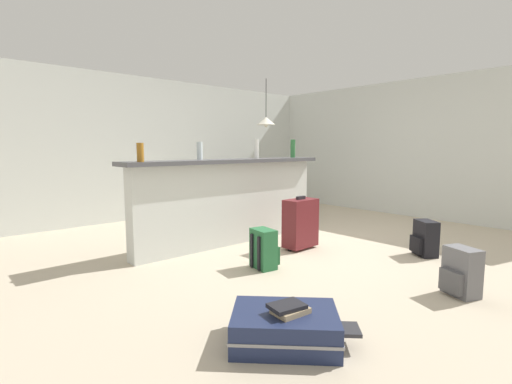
% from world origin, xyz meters
% --- Properties ---
extents(ground_plane, '(13.00, 13.00, 0.05)m').
position_xyz_m(ground_plane, '(0.00, 0.00, -0.03)').
color(ground_plane, beige).
extents(wall_back, '(6.60, 0.10, 2.50)m').
position_xyz_m(wall_back, '(0.00, 3.05, 1.25)').
color(wall_back, silver).
rests_on(wall_back, ground_plane).
extents(wall_right, '(0.10, 6.00, 2.50)m').
position_xyz_m(wall_right, '(3.05, 0.30, 1.25)').
color(wall_right, silver).
rests_on(wall_right, ground_plane).
extents(partition_half_wall, '(2.80, 0.20, 1.07)m').
position_xyz_m(partition_half_wall, '(-0.69, 0.57, 0.54)').
color(partition_half_wall, silver).
rests_on(partition_half_wall, ground_plane).
extents(bar_countertop, '(2.96, 0.40, 0.05)m').
position_xyz_m(bar_countertop, '(-0.69, 0.57, 1.10)').
color(bar_countertop, '#4C4C51').
rests_on(bar_countertop, partition_half_wall).
extents(bottle_amber, '(0.07, 0.07, 0.20)m').
position_xyz_m(bottle_amber, '(-1.98, 0.47, 1.22)').
color(bottle_amber, '#9E661E').
rests_on(bottle_amber, bar_countertop).
extents(bottle_clear, '(0.07, 0.07, 0.22)m').
position_xyz_m(bottle_clear, '(-1.11, 0.66, 1.23)').
color(bottle_clear, silver).
rests_on(bottle_clear, bar_countertop).
extents(bottle_white, '(0.06, 0.06, 0.26)m').
position_xyz_m(bottle_white, '(-0.30, 0.50, 1.25)').
color(bottle_white, silver).
rests_on(bottle_white, bar_countertop).
extents(bottle_green, '(0.07, 0.07, 0.27)m').
position_xyz_m(bottle_green, '(0.52, 0.59, 1.26)').
color(bottle_green, '#2D6B38').
rests_on(bottle_green, bar_countertop).
extents(dining_table, '(1.10, 0.80, 0.74)m').
position_xyz_m(dining_table, '(1.04, 1.70, 0.65)').
color(dining_table, '#332319').
rests_on(dining_table, ground_plane).
extents(dining_chair_near_partition, '(0.43, 0.43, 0.93)m').
position_xyz_m(dining_chair_near_partition, '(0.98, 1.21, 0.52)').
color(dining_chair_near_partition, black).
rests_on(dining_chair_near_partition, ground_plane).
extents(dining_chair_far_side, '(0.48, 0.48, 0.93)m').
position_xyz_m(dining_chair_far_side, '(1.10, 2.20, 0.52)').
color(dining_chair_far_side, black).
rests_on(dining_chair_far_side, ground_plane).
extents(pendant_lamp, '(0.34, 0.34, 0.86)m').
position_xyz_m(pendant_lamp, '(1.01, 1.71, 1.75)').
color(pendant_lamp, black).
extents(suitcase_flat_navy, '(0.84, 0.84, 0.22)m').
position_xyz_m(suitcase_flat_navy, '(-2.03, -1.71, 0.11)').
color(suitcase_flat_navy, '#1E284C').
rests_on(suitcase_flat_navy, ground_plane).
extents(backpack_grey, '(0.31, 0.33, 0.42)m').
position_xyz_m(backpack_grey, '(-0.32, -2.16, 0.20)').
color(backpack_grey, slate).
rests_on(backpack_grey, ground_plane).
extents(suitcase_upright_maroon, '(0.45, 0.25, 0.67)m').
position_xyz_m(suitcase_upright_maroon, '(-0.21, -0.23, 0.33)').
color(suitcase_upright_maroon, maroon).
rests_on(suitcase_upright_maroon, ground_plane).
extents(backpack_green, '(0.28, 0.31, 0.42)m').
position_xyz_m(backpack_green, '(-1.08, -0.48, 0.20)').
color(backpack_green, '#286B3D').
rests_on(backpack_green, ground_plane).
extents(backpack_black, '(0.33, 0.34, 0.42)m').
position_xyz_m(backpack_black, '(0.65, -1.42, 0.20)').
color(backpack_black, black).
rests_on(backpack_black, ground_plane).
extents(book_stack, '(0.26, 0.20, 0.06)m').
position_xyz_m(book_stack, '(-2.04, -1.75, 0.25)').
color(book_stack, tan).
rests_on(book_stack, suitcase_flat_navy).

